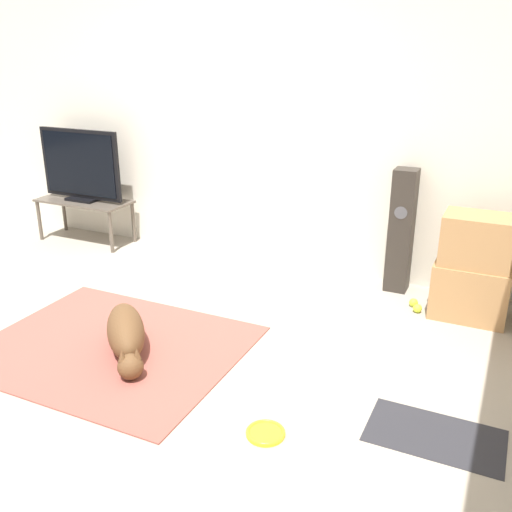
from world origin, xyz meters
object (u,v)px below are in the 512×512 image
at_px(cardboard_box_upper, 477,240).
at_px(tv_stand, 84,205).
at_px(tv, 80,166).
at_px(tennis_ball_near_speaker, 414,303).
at_px(dog, 126,334).
at_px(frisbee, 266,433).
at_px(cardboard_box_lower, 470,290).
at_px(tennis_ball_by_boxes, 417,308).
at_px(floor_speaker, 401,231).

height_order(cardboard_box_upper, tv_stand, cardboard_box_upper).
distance_m(tv, tennis_ball_near_speaker, 3.39).
height_order(dog, frisbee, dog).
xyz_separation_m(cardboard_box_lower, tv_stand, (-3.70, 0.14, 0.17)).
bearing_deg(tv_stand, cardboard_box_upper, -2.26).
distance_m(dog, cardboard_box_upper, 2.50).
bearing_deg(tennis_ball_by_boxes, dog, -138.32).
xyz_separation_m(dog, frisbee, (1.15, -0.37, -0.13)).
bearing_deg(cardboard_box_upper, cardboard_box_lower, 71.80).
distance_m(floor_speaker, tennis_ball_near_speaker, 0.58).
relative_size(cardboard_box_upper, floor_speaker, 0.48).
bearing_deg(frisbee, cardboard_box_upper, 67.49).
distance_m(dog, tv, 2.51).
relative_size(floor_speaker, tennis_ball_by_boxes, 15.08).
bearing_deg(tennis_ball_near_speaker, tv, 177.17).
relative_size(frisbee, floor_speaker, 0.21).
xyz_separation_m(tv, tennis_ball_by_boxes, (3.35, -0.25, -0.73)).
xyz_separation_m(cardboard_box_lower, tennis_ball_near_speaker, (-0.39, -0.02, -0.17)).
height_order(cardboard_box_lower, tennis_ball_near_speaker, cardboard_box_lower).
height_order(frisbee, tv_stand, tv_stand).
distance_m(frisbee, tennis_ball_near_speaker, 1.92).
height_order(floor_speaker, tennis_ball_by_boxes, floor_speaker).
xyz_separation_m(frisbee, tv_stand, (-2.91, 2.03, 0.36)).
distance_m(floor_speaker, tennis_ball_by_boxes, 0.64).
bearing_deg(tv, tennis_ball_near_speaker, -2.83).
relative_size(tv, tennis_ball_by_boxes, 13.86).
height_order(frisbee, tennis_ball_by_boxes, tennis_ball_by_boxes).
relative_size(cardboard_box_lower, tv_stand, 0.55).
bearing_deg(tv_stand, tv, 90.00).
distance_m(cardboard_box_lower, cardboard_box_upper, 0.39).
bearing_deg(dog, floor_speaker, 52.92).
height_order(dog, tennis_ball_near_speaker, dog).
bearing_deg(tv, cardboard_box_upper, -2.30).
xyz_separation_m(floor_speaker, tennis_ball_near_speaker, (0.19, -0.28, -0.47)).
distance_m(frisbee, cardboard_box_lower, 2.06).
distance_m(cardboard_box_upper, tennis_ball_near_speaker, 0.68).
xyz_separation_m(cardboard_box_upper, tv, (-3.70, 0.15, 0.18)).
bearing_deg(tv, dog, -43.48).
bearing_deg(frisbee, tv, 145.03).
bearing_deg(tv, tennis_ball_by_boxes, -4.33).
relative_size(cardboard_box_lower, cardboard_box_upper, 1.11).
bearing_deg(dog, tv, 136.52).
bearing_deg(dog, cardboard_box_upper, 38.21).
height_order(dog, floor_speaker, floor_speaker).
bearing_deg(cardboard_box_upper, tennis_ball_by_boxes, -162.95).
xyz_separation_m(cardboard_box_upper, floor_speaker, (-0.58, 0.27, -0.09)).
height_order(dog, cardboard_box_upper, cardboard_box_upper).
xyz_separation_m(tv_stand, tv, (-0.00, 0.00, 0.40)).
xyz_separation_m(dog, cardboard_box_upper, (1.93, 1.52, 0.45)).
relative_size(dog, tennis_ball_by_boxes, 11.27).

